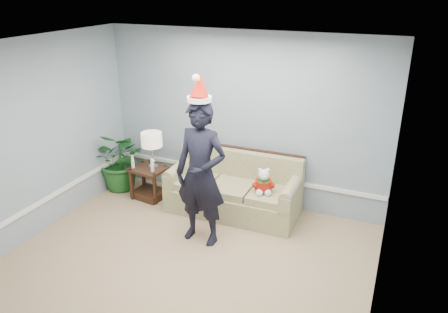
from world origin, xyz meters
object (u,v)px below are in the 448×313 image
at_px(houseplant, 122,160).
at_px(table_lamp, 152,141).
at_px(man, 201,174).
at_px(sofa, 234,191).
at_px(side_table, 149,186).
at_px(teddy_bear, 263,184).

bearing_deg(houseplant, table_lamp, -5.48).
bearing_deg(man, houseplant, 158.43).
bearing_deg(sofa, man, -97.03).
relative_size(side_table, teddy_bear, 1.58).
xyz_separation_m(sofa, side_table, (-1.45, -0.14, -0.12)).
bearing_deg(table_lamp, man, -33.33).
bearing_deg(table_lamp, houseplant, 174.52).
bearing_deg(man, teddy_bear, 54.01).
height_order(table_lamp, teddy_bear, table_lamp).
distance_m(table_lamp, teddy_bear, 1.93).
height_order(houseplant, teddy_bear, houseplant).
xyz_separation_m(table_lamp, houseplant, (-0.67, 0.06, -0.45)).
bearing_deg(table_lamp, teddy_bear, -2.56).
bearing_deg(teddy_bear, man, -151.08).
relative_size(table_lamp, man, 0.30).
xyz_separation_m(table_lamp, man, (1.28, -0.84, 0.00)).
xyz_separation_m(sofa, houseplant, (-2.05, -0.03, 0.20)).
relative_size(houseplant, teddy_bear, 2.73).
distance_m(houseplant, man, 2.19).
height_order(man, teddy_bear, man).
bearing_deg(side_table, teddy_bear, -1.07).
height_order(side_table, table_lamp, table_lamp).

